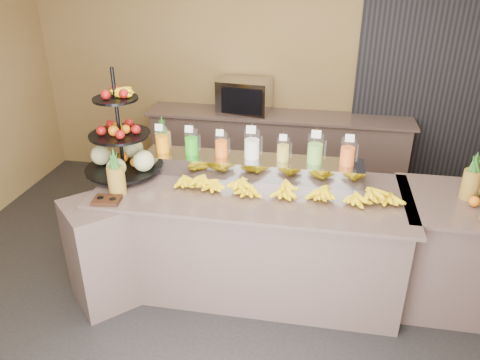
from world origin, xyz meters
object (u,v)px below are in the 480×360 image
(fruit_stand, at_px, (126,149))
(oven_warmer, at_px, (245,96))
(pitcher_tray, at_px, (252,166))
(banana_heap, at_px, (283,185))
(condiment_caddy, at_px, (107,200))

(fruit_stand, relative_size, oven_warmer, 1.55)
(pitcher_tray, xyz_separation_m, banana_heap, (0.30, -0.30, -0.01))
(banana_heap, distance_m, fruit_stand, 1.35)
(pitcher_tray, relative_size, banana_heap, 0.99)
(fruit_stand, height_order, oven_warmer, fruit_stand)
(pitcher_tray, height_order, condiment_caddy, pitcher_tray)
(oven_warmer, bearing_deg, fruit_stand, -104.26)
(fruit_stand, distance_m, oven_warmer, 1.97)
(pitcher_tray, bearing_deg, fruit_stand, -170.57)
(condiment_caddy, bearing_deg, oven_warmer, 74.35)
(pitcher_tray, relative_size, condiment_caddy, 9.17)
(banana_heap, xyz_separation_m, oven_warmer, (-0.65, 1.97, 0.13))
(fruit_stand, height_order, condiment_caddy, fruit_stand)
(oven_warmer, bearing_deg, condiment_caddy, -99.41)
(banana_heap, relative_size, fruit_stand, 2.06)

